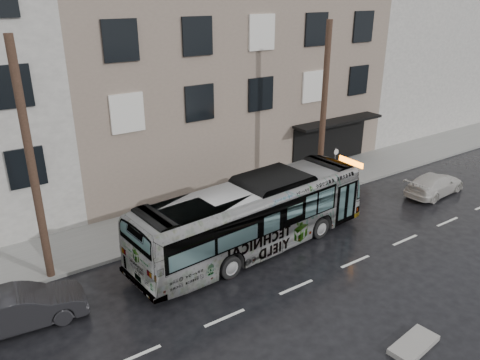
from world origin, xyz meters
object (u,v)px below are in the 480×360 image
object	(u,v)px
utility_pole_rear	(32,166)
sign_post	(334,169)
white_sedan	(434,184)
bus	(253,216)
dark_sedan	(21,308)
utility_pole_front	(323,113)

from	to	relation	value
utility_pole_rear	sign_post	xyz separation A→B (m)	(15.10, 0.00, -3.30)
sign_post	white_sedan	xyz separation A→B (m)	(4.36, -3.34, -0.76)
sign_post	utility_pole_rear	bearing A→B (deg)	180.00
sign_post	white_sedan	world-z (taller)	sign_post
sign_post	bus	distance (m)	7.69
dark_sedan	utility_pole_front	bearing A→B (deg)	-75.82
bus	dark_sedan	bearing A→B (deg)	84.14
utility_pole_front	utility_pole_rear	xyz separation A→B (m)	(-14.00, 0.00, 0.00)
bus	dark_sedan	size ratio (longest dim) A/B	2.73
utility_pole_rear	dark_sedan	size ratio (longest dim) A/B	2.20
dark_sedan	bus	bearing A→B (deg)	-85.61
white_sedan	dark_sedan	size ratio (longest dim) A/B	0.99
sign_post	bus	bearing A→B (deg)	-160.80
utility_pole_rear	white_sedan	size ratio (longest dim) A/B	2.22
bus	utility_pole_rear	bearing A→B (deg)	67.44
utility_pole_front	sign_post	world-z (taller)	utility_pole_front
utility_pole_front	white_sedan	size ratio (longest dim) A/B	2.22
white_sedan	dark_sedan	distance (m)	20.93
utility_pole_front	dark_sedan	bearing A→B (deg)	-171.39
utility_pole_front	sign_post	size ratio (longest dim) A/B	3.75
bus	utility_pole_front	bearing A→B (deg)	-72.36
sign_post	white_sedan	distance (m)	5.55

